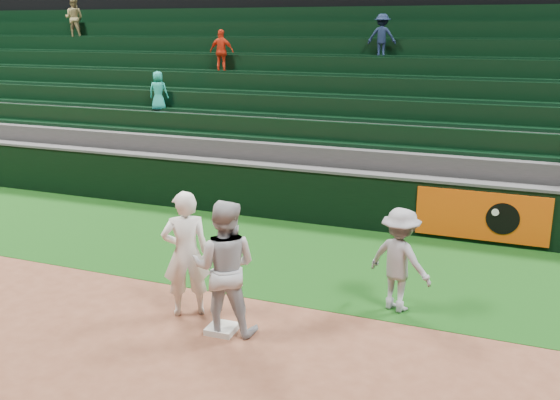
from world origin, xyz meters
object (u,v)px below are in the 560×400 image
Objects in this scene: first_base at (222,329)px; base_coach at (400,260)px; first_baseman at (186,254)px; baserunner at (224,267)px.

first_base is 0.25× the size of base_coach.
base_coach is (2.21, 1.68, 0.78)m from first_base.
first_baseman is 3.26m from base_coach.
first_baseman is (-0.76, 0.36, 0.93)m from first_base.
first_base is 1.25m from first_baseman.
first_baseman is at bearing -32.64° from baserunner.
baserunner reaches higher than first_base.
base_coach is (2.17, 1.63, -0.16)m from baserunner.
first_base is 0.21× the size of first_baseman.
first_baseman is 0.99× the size of baserunner.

